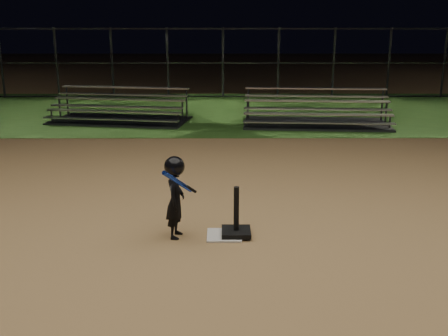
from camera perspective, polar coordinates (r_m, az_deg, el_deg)
ground at (r=7.01m, az=0.03°, el=-7.32°), size 80.00×80.00×0.00m
grass_strip at (r=16.69m, az=-0.10°, el=6.16°), size 60.00×8.00×0.01m
home_plate at (r=7.01m, az=0.03°, el=-7.23°), size 0.45×0.45×0.02m
batting_tee at (r=6.98m, az=1.32°, el=-6.25°), size 0.38×0.38×0.65m
child_batter at (r=6.82m, az=-5.26°, el=-2.88°), size 0.42×0.57×1.08m
bleacher_left at (r=15.14m, az=-11.12°, el=5.60°), size 3.97×2.40×0.91m
bleacher_right at (r=14.57m, az=9.83°, el=5.31°), size 3.98×2.18×0.94m
backstop_fence at (r=19.52m, az=-0.11°, el=11.20°), size 20.08×0.08×2.50m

